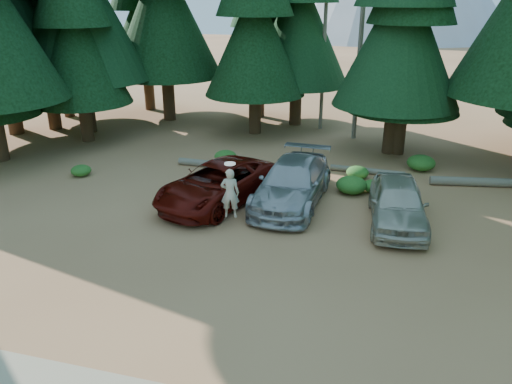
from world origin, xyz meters
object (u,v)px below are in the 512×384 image
Objects in this scene: log_right at (502,183)px; red_pickup at (218,184)px; silver_minivan_center at (292,183)px; silver_minivan_right at (398,203)px; frisbee_player at (230,193)px; log_left at (224,165)px; log_mid at (367,171)px.

red_pickup is at bearing -166.23° from log_right.
silver_minivan_center reaches higher than silver_minivan_right.
log_left is (-2.07, 5.48, -1.05)m from frisbee_player.
silver_minivan_center is 4.72m from log_mid.
log_mid is at bearing -135.20° from frisbee_player.
silver_minivan_center is at bearing -37.36° from log_left.
log_right is (5.26, -0.19, 0.05)m from log_mid.
frisbee_player reaches higher than log_right.
silver_minivan_right is at bearing -72.28° from log_mid.
log_mid is (5.12, 4.63, -0.61)m from red_pickup.
frisbee_player is 5.95m from log_left.
red_pickup is 1.20× the size of silver_minivan_right.
frisbee_player is (-1.57, -2.49, 0.41)m from silver_minivan_center.
log_left is at bearing 148.00° from silver_minivan_right.
frisbee_player is 0.59× the size of log_mid.
red_pickup is at bearing -72.56° from frisbee_player.
frisbee_player is at bearing -67.24° from log_left.
frisbee_player is (1.07, -1.82, 0.46)m from red_pickup.
silver_minivan_center is at bearing -163.43° from log_right.
silver_minivan_right is 1.04× the size of log_left.
red_pickup is at bearing -163.09° from silver_minivan_center.
silver_minivan_center is at bearing -135.28° from frisbee_player.
log_mid is at bearing 60.16° from red_pickup.
frisbee_player reaches higher than log_left.
red_pickup is 2.90× the size of frisbee_player.
log_left is at bearing -82.37° from frisbee_player.
silver_minivan_right reaches higher than log_right.
red_pickup is 2.16m from frisbee_player.
silver_minivan_right is at bearing -175.68° from frisbee_player.
silver_minivan_right is 8.31m from log_left.
log_mid is (4.05, 6.45, -1.07)m from frisbee_player.
silver_minivan_right reaches higher than log_mid.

